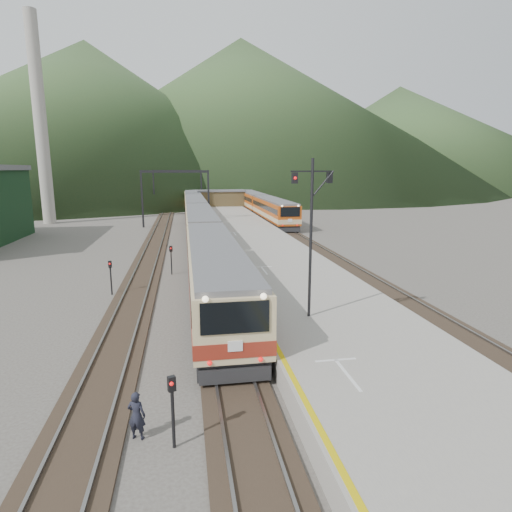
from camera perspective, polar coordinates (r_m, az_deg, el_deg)
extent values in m
cube|color=black|center=(47.89, -7.36, 1.73)|extent=(2.60, 200.00, 0.12)
cube|color=slate|center=(47.85, -8.23, 1.82)|extent=(0.10, 200.00, 0.14)
cube|color=slate|center=(47.90, -6.51, 1.87)|extent=(0.10, 200.00, 0.14)
cube|color=black|center=(47.98, -13.34, 1.53)|extent=(2.60, 200.00, 0.12)
cube|color=slate|center=(48.01, -14.20, 1.61)|extent=(0.10, 200.00, 0.14)
cube|color=slate|center=(47.91, -12.49, 1.67)|extent=(0.10, 200.00, 0.14)
cube|color=black|center=(49.64, 6.03, 2.10)|extent=(2.60, 200.00, 0.12)
cube|color=slate|center=(49.44, 5.22, 2.20)|extent=(0.10, 200.00, 0.14)
cube|color=slate|center=(49.82, 6.83, 2.23)|extent=(0.10, 200.00, 0.14)
cube|color=gray|center=(46.39, -0.35, 2.06)|extent=(8.00, 100.00, 1.00)
cube|color=black|center=(62.59, -14.94, 7.34)|extent=(0.25, 0.25, 8.00)
cube|color=black|center=(62.41, -6.34, 7.65)|extent=(0.25, 0.25, 8.00)
cube|color=black|center=(62.19, -10.78, 11.01)|extent=(9.30, 0.22, 0.35)
cube|color=black|center=(87.47, -13.46, 8.49)|extent=(0.25, 0.25, 8.00)
cube|color=black|center=(87.35, -7.29, 8.70)|extent=(0.25, 0.25, 8.00)
cube|color=black|center=(87.19, -10.47, 11.10)|extent=(9.30, 0.22, 0.35)
cylinder|color=#9E998E|center=(72.44, -26.83, 15.76)|extent=(1.80, 1.80, 30.00)
cube|color=#4E4026|center=(85.68, -4.65, 7.63)|extent=(9.00, 4.00, 2.80)
cube|color=slate|center=(85.59, -4.67, 8.67)|extent=(9.40, 4.40, 0.30)
cone|color=#2E4B28|center=(202.06, -21.34, 16.95)|extent=(180.00, 180.00, 60.00)
cone|color=#2E4B28|center=(241.09, -1.98, 18.48)|extent=(220.00, 220.00, 75.00)
cone|color=#2E4B28|center=(244.80, 18.30, 14.88)|extent=(160.00, 160.00, 50.00)
cube|color=tan|center=(25.78, -5.52, -1.98)|extent=(3.09, 20.75, 3.77)
cube|color=tan|center=(46.69, -7.38, 4.03)|extent=(3.09, 20.75, 3.77)
cube|color=tan|center=(67.82, -8.10, 6.31)|extent=(3.09, 20.75, 3.77)
cube|color=tan|center=(89.00, -8.47, 7.50)|extent=(3.09, 20.75, 3.77)
cube|color=tan|center=(110.21, -8.70, 8.24)|extent=(3.09, 20.75, 3.77)
cube|color=#AC4410|center=(64.48, 2.35, 6.13)|extent=(3.06, 20.57, 3.73)
cube|color=#AC4410|center=(85.14, -0.58, 7.44)|extent=(3.06, 20.57, 3.73)
cylinder|color=black|center=(20.51, 7.31, 2.15)|extent=(0.14, 0.14, 7.61)
cube|color=black|center=(20.24, 7.55, 11.14)|extent=(2.17, 0.48, 0.07)
cube|color=black|center=(19.84, 5.18, 10.32)|extent=(0.28, 0.22, 0.50)
cube|color=black|center=(20.68, 9.77, 10.25)|extent=(0.28, 0.22, 0.50)
cylinder|color=black|center=(13.56, -11.00, -20.29)|extent=(0.10, 0.10, 2.00)
cube|color=black|center=(13.04, -11.18, -16.36)|extent=(0.26, 0.23, 0.45)
cylinder|color=black|center=(34.00, -11.22, -0.79)|extent=(0.10, 0.10, 2.00)
cube|color=black|center=(33.79, -11.29, 0.95)|extent=(0.26, 0.23, 0.45)
cylinder|color=black|center=(29.55, -18.77, -3.03)|extent=(0.10, 0.10, 2.00)
cube|color=black|center=(29.31, -18.90, -1.05)|extent=(0.25, 0.21, 0.45)
imported|color=black|center=(14.29, -15.64, -19.80)|extent=(0.65, 0.53, 1.54)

